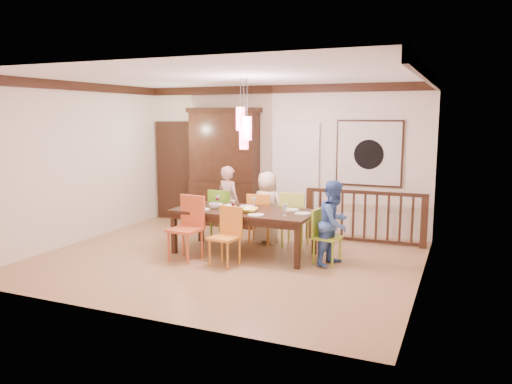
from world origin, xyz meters
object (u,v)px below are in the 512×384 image
at_px(chair_far_left, 224,211).
at_px(balustrade, 365,216).
at_px(china_hutch, 224,167).
at_px(person_far_mid, 267,207).
at_px(chair_end_right, 327,233).
at_px(dining_table, 244,214).
at_px(person_end_right, 334,223).
at_px(person_far_left, 229,203).

relative_size(chair_far_left, balustrade, 0.44).
bearing_deg(chair_far_left, balustrade, -161.91).
xyz_separation_m(chair_far_left, balustrade, (2.45, 0.81, -0.05)).
bearing_deg(china_hutch, balustrade, -6.55).
bearing_deg(person_far_mid, chair_end_right, 156.15).
bearing_deg(chair_end_right, dining_table, 98.47).
bearing_deg(china_hutch, chair_far_left, -64.10).
bearing_deg(balustrade, person_far_mid, -159.06).
bearing_deg(china_hutch, chair_end_right, -34.34).
bearing_deg(balustrade, dining_table, -140.16).
distance_m(china_hutch, person_end_right, 3.46).
bearing_deg(chair_end_right, person_far_mid, 66.61).
height_order(dining_table, chair_far_left, chair_far_left).
height_order(chair_end_right, person_far_mid, person_far_mid).
bearing_deg(balustrade, person_far_left, -165.46).
bearing_deg(chair_end_right, person_end_right, -93.60).
bearing_deg(balustrade, person_end_right, -98.19).
height_order(chair_far_left, person_far_mid, person_far_mid).
distance_m(chair_far_left, chair_end_right, 2.28).
height_order(person_far_left, person_end_right, person_far_left).
xyz_separation_m(person_far_mid, person_end_right, (1.46, -0.86, 0.01)).
bearing_deg(person_end_right, china_hutch, 72.23).
relative_size(dining_table, person_end_right, 1.77).
distance_m(dining_table, balustrade, 2.30).
relative_size(chair_far_left, person_end_right, 0.73).
distance_m(dining_table, person_far_left, 1.07).
relative_size(chair_far_left, chair_end_right, 1.13).
height_order(person_far_mid, person_end_right, person_end_right).
bearing_deg(person_far_left, balustrade, -144.04).
height_order(dining_table, person_end_right, person_end_right).
bearing_deg(balustrade, chair_end_right, -102.51).
height_order(balustrade, person_far_left, person_far_left).
relative_size(person_far_mid, person_end_right, 0.99).
distance_m(person_far_mid, person_end_right, 1.70).
relative_size(balustrade, person_end_right, 1.65).
relative_size(balustrade, person_far_mid, 1.66).
bearing_deg(dining_table, chair_far_left, 136.52).
xyz_separation_m(chair_end_right, balustrade, (0.29, 1.52, 0.01)).
distance_m(chair_end_right, balustrade, 1.54).
bearing_deg(chair_end_right, person_far_left, 77.26).
bearing_deg(person_end_right, chair_far_left, 88.07).
relative_size(chair_far_left, person_far_left, 0.70).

